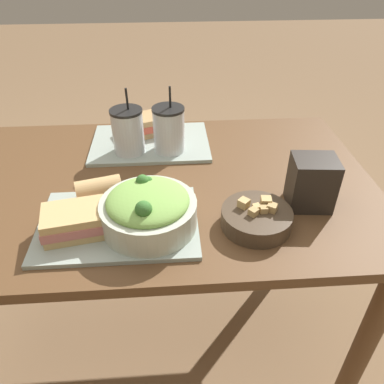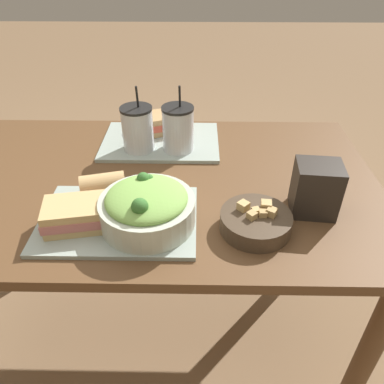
# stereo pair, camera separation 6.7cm
# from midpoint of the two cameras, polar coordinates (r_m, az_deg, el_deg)

# --- Properties ---
(ground_plane) EXTENTS (12.00, 12.00, 0.00)m
(ground_plane) POSITION_cam_midpoint_polar(r_m,az_deg,el_deg) (1.67, -6.33, -20.56)
(ground_plane) COLOR #846647
(dining_table) EXTENTS (1.36, 0.80, 0.76)m
(dining_table) POSITION_cam_midpoint_polar(r_m,az_deg,el_deg) (1.19, -8.37, -2.70)
(dining_table) COLOR brown
(dining_table) RESTS_ON ground_plane
(tray_near) EXTENTS (0.40, 0.28, 0.01)m
(tray_near) POSITION_cam_midpoint_polar(r_m,az_deg,el_deg) (0.97, -13.07, -4.76)
(tray_near) COLOR #99A89E
(tray_near) RESTS_ON dining_table
(tray_far) EXTENTS (0.40, 0.28, 0.01)m
(tray_far) POSITION_cam_midpoint_polar(r_m,az_deg,el_deg) (1.31, -7.82, 7.39)
(tray_far) COLOR #99A89E
(tray_far) RESTS_ON dining_table
(salad_bowl) EXTENTS (0.23, 0.23, 0.12)m
(salad_bowl) POSITION_cam_midpoint_polar(r_m,az_deg,el_deg) (0.91, -8.75, -2.64)
(salad_bowl) COLOR beige
(salad_bowl) RESTS_ON tray_near
(soup_bowl) EXTENTS (0.18, 0.18, 0.07)m
(soup_bowl) POSITION_cam_midpoint_polar(r_m,az_deg,el_deg) (0.94, 7.80, -3.90)
(soup_bowl) COLOR #473828
(soup_bowl) RESTS_ON dining_table
(sandwich_near) EXTENTS (0.17, 0.13, 0.06)m
(sandwich_near) POSITION_cam_midpoint_polar(r_m,az_deg,el_deg) (0.95, -19.36, -4.26)
(sandwich_near) COLOR tan
(sandwich_near) RESTS_ON tray_near
(baguette_near) EXTENTS (0.13, 0.09, 0.06)m
(baguette_near) POSITION_cam_midpoint_polar(r_m,az_deg,el_deg) (1.04, -15.67, 0.39)
(baguette_near) COLOR tan
(baguette_near) RESTS_ON tray_near
(sandwich_far) EXTENTS (0.18, 0.15, 0.06)m
(sandwich_far) POSITION_cam_midpoint_polar(r_m,az_deg,el_deg) (1.35, -8.28, 10.12)
(sandwich_far) COLOR tan
(sandwich_far) RESTS_ON tray_far
(drink_cup_dark) EXTENTS (0.10, 0.10, 0.22)m
(drink_cup_dark) POSITION_cam_midpoint_polar(r_m,az_deg,el_deg) (1.23, -11.28, 8.87)
(drink_cup_dark) COLOR silver
(drink_cup_dark) RESTS_ON tray_far
(drink_cup_red) EXTENTS (0.10, 0.10, 0.22)m
(drink_cup_red) POSITION_cam_midpoint_polar(r_m,az_deg,el_deg) (1.22, -5.14, 9.24)
(drink_cup_red) COLOR silver
(drink_cup_red) RESTS_ON tray_far
(chip_bag) EXTENTS (0.12, 0.11, 0.14)m
(chip_bag) POSITION_cam_midpoint_polar(r_m,az_deg,el_deg) (1.02, 15.99, 1.34)
(chip_bag) COLOR #28231E
(chip_bag) RESTS_ON dining_table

